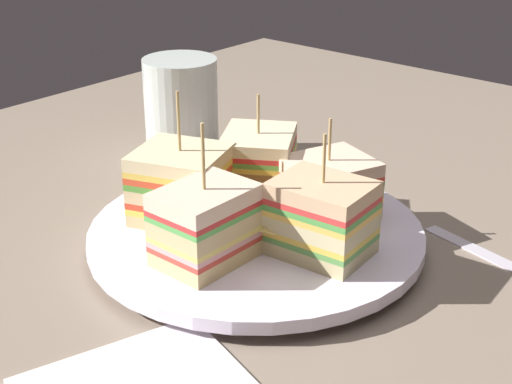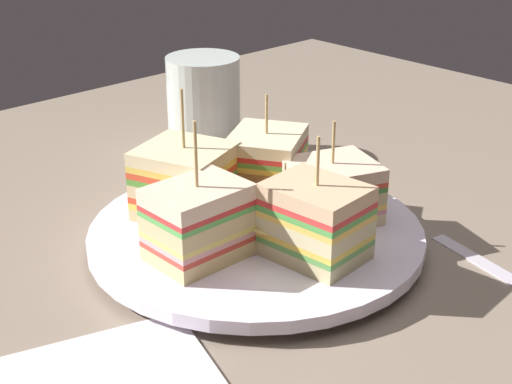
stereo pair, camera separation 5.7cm
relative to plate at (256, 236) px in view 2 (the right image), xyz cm
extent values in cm
cube|color=gray|center=(0.00, 0.00, -1.97)|extent=(109.54, 90.07, 1.80)
cylinder|color=white|center=(0.00, 0.00, -0.68)|extent=(15.82, 15.82, 0.80)
cylinder|color=white|center=(0.00, 0.00, 0.21)|extent=(25.51, 25.51, 0.98)
cube|color=beige|center=(-4.72, -3.79, 1.19)|extent=(8.55, 8.21, 0.99)
cube|color=#9E7242|center=(-1.95, -2.11, 1.19)|extent=(3.07, 4.82, 0.99)
cube|color=#5E9E41|center=(-4.72, -3.79, 1.90)|extent=(8.55, 8.21, 0.42)
cube|color=pink|center=(-4.72, -3.79, 2.31)|extent=(8.55, 8.21, 0.42)
cube|color=red|center=(-4.72, -3.79, 2.73)|extent=(8.55, 8.21, 0.42)
cube|color=beige|center=(-4.72, -3.79, 3.43)|extent=(8.55, 8.21, 0.99)
cube|color=#9E7242|center=(-1.95, -2.11, 3.43)|extent=(3.07, 4.82, 0.99)
cube|color=#EBCA4F|center=(-4.72, -3.79, 4.13)|extent=(8.55, 8.21, 0.42)
cube|color=#5FA445|center=(-4.72, -3.79, 4.55)|extent=(8.55, 8.21, 0.42)
cube|color=red|center=(-4.72, -3.79, 4.97)|extent=(8.55, 8.21, 0.42)
cube|color=beige|center=(-4.72, -3.79, 5.67)|extent=(8.55, 8.21, 0.99)
cylinder|color=tan|center=(-4.72, -3.79, 7.79)|extent=(0.24, 0.24, 3.25)
cube|color=#D0BE81|center=(2.29, -5.60, 1.20)|extent=(8.13, 8.36, 1.01)
cube|color=#B2844C|center=(1.16, -2.57, 1.20)|extent=(5.82, 2.37, 1.01)
cube|color=#EFCE4B|center=(2.29, -5.60, 1.96)|extent=(8.13, 8.36, 0.51)
cube|color=#DC4127|center=(2.29, -5.60, 2.47)|extent=(8.13, 8.36, 0.51)
cube|color=beige|center=(2.29, -5.60, 3.23)|extent=(8.13, 8.36, 1.01)
cube|color=#9E7242|center=(1.16, -2.57, 3.23)|extent=(5.82, 2.37, 1.01)
cube|color=#519737|center=(2.29, -5.60, 3.99)|extent=(8.13, 8.36, 0.51)
cube|color=#DA482B|center=(2.29, -5.60, 4.50)|extent=(8.13, 8.36, 0.51)
cube|color=#ECC950|center=(2.29, -5.60, 5.01)|extent=(8.13, 8.36, 0.51)
cube|color=beige|center=(2.29, -5.60, 5.77)|extent=(8.13, 8.36, 1.01)
cylinder|color=tan|center=(2.29, -5.60, 8.60)|extent=(0.24, 0.24, 4.64)
cube|color=#DDBF80|center=(6.03, 0.54, 1.27)|extent=(6.62, 4.98, 1.15)
cube|color=#9E7242|center=(2.79, 0.55, 1.27)|extent=(0.28, 4.86, 1.15)
cube|color=#CA3E31|center=(6.03, 0.54, 2.05)|extent=(6.62, 4.98, 0.40)
cube|color=#E3A39F|center=(6.03, 0.54, 2.45)|extent=(6.62, 4.98, 0.40)
cube|color=#E5CF64|center=(6.03, 0.54, 2.85)|extent=(6.62, 4.98, 0.40)
cube|color=#D0B981|center=(6.03, 0.54, 3.63)|extent=(6.62, 4.98, 1.15)
cube|color=#B2844C|center=(2.79, 0.55, 3.63)|extent=(0.28, 4.86, 1.15)
cube|color=#54AC4E|center=(6.03, 0.54, 4.40)|extent=(6.62, 4.98, 0.40)
cube|color=red|center=(6.03, 0.54, 4.81)|extent=(6.62, 4.98, 0.40)
cube|color=beige|center=(6.03, 0.54, 5.58)|extent=(6.62, 4.98, 1.15)
cylinder|color=tan|center=(6.03, 0.54, 8.50)|extent=(0.24, 0.24, 4.69)
cube|color=#D0C28A|center=(0.15, 6.05, 1.24)|extent=(5.73, 7.03, 1.08)
cube|color=#9E7242|center=(0.43, 2.82, 1.24)|extent=(5.08, 0.70, 1.08)
cube|color=#5EA24E|center=(0.15, 6.05, 2.01)|extent=(5.73, 7.03, 0.45)
cube|color=#EDCA4A|center=(0.15, 6.05, 2.46)|extent=(5.73, 7.03, 0.45)
cube|color=beige|center=(0.15, 6.05, 3.22)|extent=(5.73, 7.03, 1.08)
cube|color=#9E7242|center=(0.43, 2.82, 3.22)|extent=(5.08, 0.70, 1.08)
cube|color=#F6C754|center=(0.15, 6.05, 3.99)|extent=(5.73, 7.03, 0.45)
cube|color=#54AA4C|center=(0.15, 6.05, 4.44)|extent=(5.73, 7.03, 0.45)
cube|color=#E03937|center=(0.15, 6.05, 4.88)|extent=(5.73, 7.03, 0.45)
cube|color=#E0B88C|center=(0.15, 6.05, 5.65)|extent=(5.73, 7.03, 1.08)
cylinder|color=tan|center=(0.15, 6.05, 7.96)|extent=(0.24, 0.24, 3.54)
cube|color=beige|center=(-5.41, 2.71, 1.20)|extent=(8.19, 7.63, 1.00)
cube|color=#9E7242|center=(-2.38, 1.56, 1.20)|extent=(2.22, 5.26, 1.00)
cube|color=pink|center=(-5.41, 2.71, 1.90)|extent=(8.19, 7.63, 0.40)
cube|color=#FDD753|center=(-5.41, 2.71, 2.31)|extent=(8.19, 7.63, 0.40)
cube|color=#D3C38A|center=(-5.41, 2.71, 3.01)|extent=(8.19, 7.63, 1.00)
cube|color=#B2844C|center=(-2.38, 1.56, 3.01)|extent=(2.22, 5.26, 1.00)
cube|color=#408133|center=(-5.41, 2.71, 3.71)|extent=(8.19, 7.63, 0.40)
cube|color=#DE4432|center=(-5.41, 2.71, 4.12)|extent=(8.19, 7.63, 0.40)
cube|color=beige|center=(-5.41, 2.71, 4.82)|extent=(8.19, 7.63, 1.00)
cylinder|color=tan|center=(-5.41, 2.71, 6.99)|extent=(0.24, 0.24, 3.35)
cylinder|color=#D5BE56|center=(0.09, 2.56, 1.00)|extent=(3.47, 3.47, 0.55)
cylinder|color=#DEC471|center=(0.93, 2.69, 1.33)|extent=(4.44, 4.44, 0.52)
cylinder|color=#DBCC6C|center=(-0.41, 2.85, 1.68)|extent=(4.33, 4.34, 0.60)
cylinder|color=#DEBF59|center=(0.66, 0.53, 2.14)|extent=(4.35, 4.34, 0.62)
cylinder|color=#F1D475|center=(1.20, 2.91, 2.70)|extent=(5.47, 5.47, 0.59)
cylinder|color=#E3B45D|center=(0.42, 1.25, 2.99)|extent=(4.56, 4.59, 0.99)
cube|color=silver|center=(-10.29, 14.77, -0.95)|extent=(4.04, 12.74, 0.25)
cylinder|color=silver|center=(-9.99, -18.09, 3.87)|extent=(7.18, 7.18, 9.90)
cylinder|color=#F8B94D|center=(-9.99, -18.09, 0.86)|extent=(6.60, 6.60, 3.87)
camera|label=1|loc=(39.63, 33.80, 27.26)|focal=53.87mm
camera|label=2|loc=(35.69, 37.94, 27.26)|focal=53.87mm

